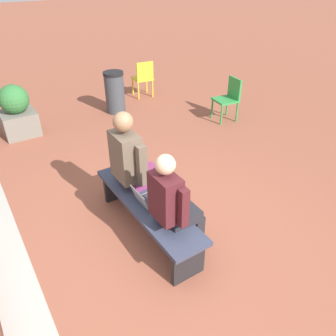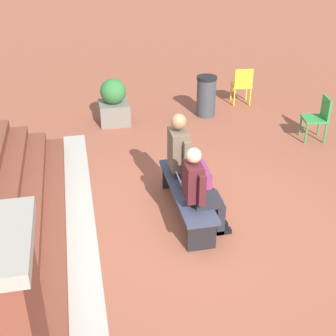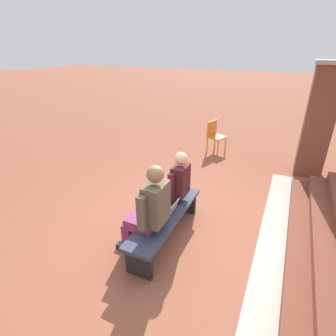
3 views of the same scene
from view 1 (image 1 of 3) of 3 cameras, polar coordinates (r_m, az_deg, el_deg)
The scene contains 10 objects.
ground_plane at distance 3.72m, azimuth -2.88°, elevation -15.21°, with size 60.00×60.00×0.00m, color brown.
concrete_strip at distance 3.75m, azimuth -24.83°, elevation -18.53°, with size 6.17×0.40×0.01m, color #A8A399.
bench at distance 3.77m, azimuth -3.66°, elevation -6.98°, with size 1.80×0.44×0.45m.
person_student at distance 3.29m, azimuth 1.06°, elevation -6.20°, with size 0.50×0.64×1.28m.
person_adult at distance 3.85m, azimuth -5.77°, elevation 0.88°, with size 0.58×0.73×1.40m.
laptop at distance 3.65m, azimuth -3.62°, elevation -5.57°, with size 0.32×0.29×0.21m.
plastic_chair_near_bench_left at distance 6.75m, azimuth 10.57°, elevation 12.14°, with size 0.48×0.48×0.84m.
plastic_chair_mid_courtyard at distance 7.94m, azimuth -4.32°, elevation 15.58°, with size 0.47×0.47×0.84m.
planter at distance 6.61m, azimuth -24.80°, elevation 8.82°, with size 0.60×0.60×0.94m.
litter_bin at distance 7.12m, azimuth -9.26°, elevation 12.89°, with size 0.42×0.42×0.86m.
Camera 1 is at (-2.20, 1.23, 2.73)m, focal length 35.00 mm.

